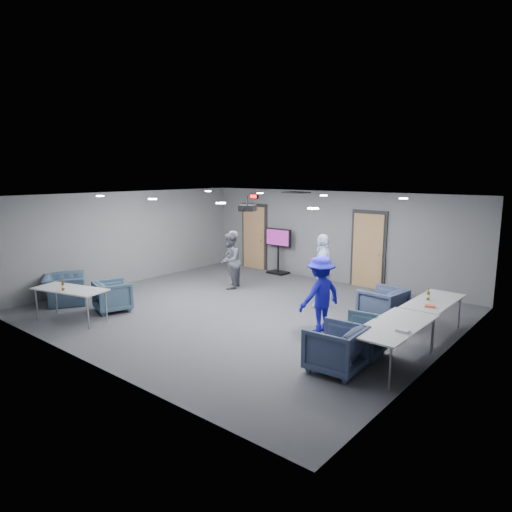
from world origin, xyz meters
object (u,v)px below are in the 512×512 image
Objects in this scene: person_d at (320,294)px; chair_front_a at (113,296)px; chair_right_a at (382,306)px; bottle_right at (428,296)px; chair_right_c at (335,349)px; bottle_front at (63,286)px; table_right_b at (395,327)px; projector at (247,208)px; person_a at (232,258)px; tv_stand at (278,248)px; person_c at (323,271)px; chair_right_b at (359,336)px; table_right_a at (434,303)px; table_front_left at (70,291)px; chair_front_b at (65,289)px; person_b at (230,261)px.

person_d reaches higher than chair_front_a.
chair_right_a is 1.10m from bottle_right.
bottle_front is (-5.79, -1.59, 0.43)m from chair_right_c.
table_right_b is 4.39× the size of projector.
person_a is at bearing 84.85° from bottle_front.
tv_stand is at bearing -77.66° from chair_front_a.
person_c reaches higher than chair_right_b.
chair_right_b is 0.46× the size of table_right_a.
person_c reaches higher than table_front_left.
person_c is at bearing -90.57° from chair_right_a.
person_d is 0.90× the size of table_right_a.
chair_right_c is at bearing 166.59° from table_right_a.
bottle_front is at bearing -177.37° from chair_front_b.
table_right_b is at bearing 84.41° from chair_right_b.
chair_front_a is at bearing 87.65° from bottle_front.
chair_right_a is at bearing -130.68° from chair_front_a.
person_d is 1.95m from chair_right_c.
chair_right_a is 0.59× the size of tv_stand.
chair_right_a reaches higher than table_right_b.
projector reaches higher than table_right_b.
chair_right_b is 3.23× the size of bottle_right.
person_b is 2.00× the size of chair_front_a.
bottle_front is (-0.05, -1.17, 0.46)m from chair_front_a.
table_front_left is 4.42m from projector.
bottle_right is at bearing 2.92° from table_right_b.
bottle_right is 6.32m from tv_stand.
projector is at bearing 99.75° from table_right_a.
person_b reaches higher than table_right_b.
person_c is 6.44m from chair_front_b.
chair_right_b is at bearing -136.66° from chair_front_b.
person_b is (0.29, -0.38, 0.01)m from person_a.
person_c reaches higher than chair_front_a.
table_right_b is at bearing 45.01° from person_b.
chair_right_c is 0.49× the size of table_right_a.
person_a is 1.83× the size of chair_right_c.
chair_right_b is 0.74× the size of chair_front_b.
chair_right_b is at bearing -107.00° from bottle_right.
person_b is at bearing -109.32° from person_c.
bottle_right reaches higher than chair_right_a.
bottle_right is (2.66, -0.35, -0.08)m from person_c.
person_c is at bearing 13.29° from projector.
chair_front_a is 0.40× the size of table_right_b.
chair_front_b is at bearing -54.60° from person_d.
chair_right_a is at bearing -173.99° from chair_right_c.
chair_right_a is 6.20m from chair_front_a.
bottle_front is (1.46, -0.77, 0.47)m from chair_front_b.
table_right_b is 1.84m from bottle_right.
chair_right_a is at bearing 86.38° from table_right_a.
person_b is 1.85× the size of chair_right_c.
chair_right_c is 1.08× the size of chair_front_a.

